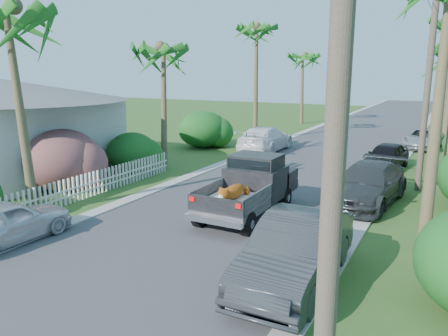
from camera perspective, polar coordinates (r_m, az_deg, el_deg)
The scene contains 24 objects.
ground at distance 10.76m, azimuth -15.52°, elevation -15.41°, with size 120.00×120.00×0.00m, color #325A21.
road at distance 32.85m, azimuth 15.86°, elevation 3.37°, with size 8.00×100.00×0.02m, color #38383A.
curb_left at distance 33.99m, azimuth 8.77°, elevation 4.03°, with size 0.60×100.00×0.06m, color #A5A39E.
curb_right at distance 32.24m, azimuth 23.34°, elevation 2.69°, with size 0.60×100.00×0.06m, color #A5A39E.
pickup_truck at distance 15.59m, azimuth 3.75°, elevation -2.18°, with size 1.98×5.12×2.06m.
parked_car_rn at distance 10.61m, azimuth 9.40°, elevation -10.71°, with size 1.71×4.90×1.61m, color #2F3034.
parked_car_rm at distance 17.51m, azimuth 18.22°, elevation -2.03°, with size 2.11×5.19×1.51m, color #303336.
parked_car_rf at distance 23.99m, azimuth 20.43°, elevation 1.42°, with size 1.59×3.95×1.34m, color black.
parked_car_rd at distance 31.56m, azimuth 24.61°, elevation 3.49°, with size 2.09×4.53×1.26m, color #A5A7AC.
parked_car_ln at distance 14.29m, azimuth -26.62°, elevation -6.39°, with size 1.55×3.85×1.31m, color silver.
parked_car_lf at distance 27.69m, azimuth 5.41°, elevation 3.79°, with size 2.21×5.43×1.58m, color white.
palm_l_a at distance 16.34m, azimuth -26.17°, elevation 18.24°, with size 4.40×4.40×8.20m.
palm_l_b at distance 23.17m, azimuth -8.09°, elevation 15.33°, with size 4.40×4.40×7.40m.
palm_l_c at distance 31.60m, azimuth 4.30°, elevation 17.84°, with size 4.40×4.40×9.20m.
palm_l_d at distance 42.89m, azimuth 10.33°, elevation 14.30°, with size 4.40×4.40×7.70m.
shrub_l_b at distance 19.70m, azimuth -20.34°, elevation 1.02°, with size 3.00×3.30×2.60m, color #BD1B60.
shrub_l_c at distance 22.29m, azimuth -11.95°, elevation 2.01°, with size 2.40×2.64×2.00m, color #194C15.
shrub_l_d at distance 29.07m, azimuth -2.74°, elevation 5.07°, with size 3.20×3.52×2.40m, color #194C15.
picket_fence at distance 18.24m, azimuth -17.53°, elevation -2.23°, with size 0.10×11.00×1.00m, color white.
house_left at distance 24.24m, azimuth -26.99°, elevation 4.43°, with size 9.00×8.00×4.60m.
utility_pole_a at distance 4.91m, azimuth 14.61°, elevation 7.94°, with size 1.60×0.26×9.00m.
utility_pole_b at distance 19.80m, azimuth 25.12°, elevation 10.32°, with size 1.60×0.26×9.00m.
utility_pole_c at distance 34.79m, azimuth 26.61°, elevation 10.63°, with size 1.60×0.26×9.00m.
utility_pole_d at distance 49.78m, azimuth 27.21°, elevation 10.75°, with size 1.60×0.26×9.00m.
Camera 1 is at (6.75, -6.77, 4.96)m, focal length 35.00 mm.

